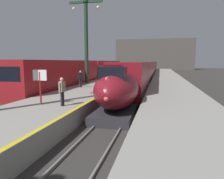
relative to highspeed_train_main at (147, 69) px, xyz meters
name	(u,v)px	position (x,y,z in m)	size (l,w,h in m)	color
platform_left	(100,88)	(-4.05, -23.72, -1.45)	(4.80, 110.00, 1.05)	gray
platform_right	(171,91)	(4.05, -23.72, -1.45)	(4.80, 110.00, 1.05)	gray
platform_left_safety_stripe	(119,84)	(-1.77, -23.72, -0.92)	(0.20, 107.80, 0.01)	yellow
rail_main_left	(131,90)	(-0.75, -20.97, -1.92)	(0.08, 110.00, 0.12)	slate
rail_main_right	(143,91)	(0.75, -20.97, -1.92)	(0.08, 110.00, 0.12)	slate
rail_secondary_left	(71,88)	(-8.85, -20.97, -1.92)	(0.08, 110.00, 0.12)	slate
rail_secondary_right	(82,89)	(-7.35, -20.97, -1.92)	(0.08, 110.00, 0.12)	slate
highspeed_train_main	(147,69)	(0.00, 0.00, 0.00)	(2.92, 74.79, 3.60)	maroon
regional_train_adjacent	(89,71)	(-8.10, -15.91, 0.15)	(2.85, 36.60, 3.80)	maroon
station_column_far	(86,34)	(-5.90, -23.00, 4.90)	(4.00, 0.68, 9.75)	#1E3828
passenger_mid_platform	(62,89)	(-2.83, -35.98, 0.06)	(0.27, 0.57, 1.69)	#23232D
passenger_far_waiting	(81,78)	(-5.09, -27.18, 0.06)	(0.43, 0.43, 1.69)	#23232D
departure_info_board	(40,80)	(-4.27, -35.93, 0.58)	(0.90, 0.10, 2.12)	maroon
terminus_back_wall	(154,54)	(0.00, 53.53, 5.02)	(36.00, 2.00, 14.00)	#4C4742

